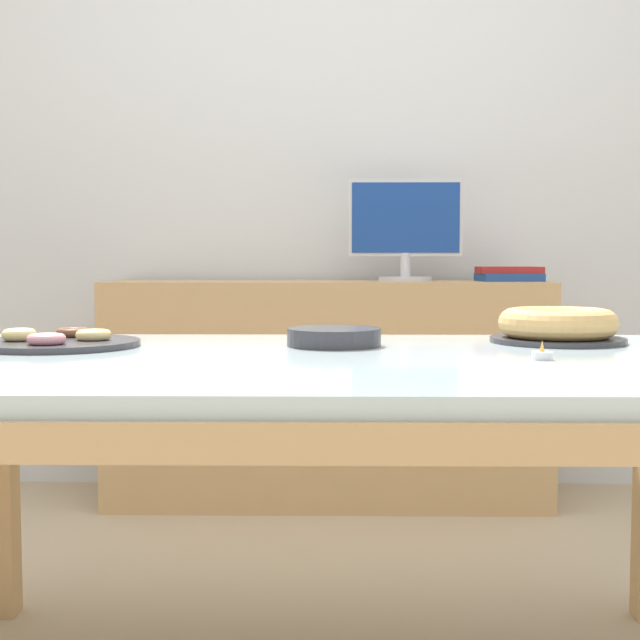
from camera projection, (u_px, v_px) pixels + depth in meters
wall_back at (328, 164)px, 3.60m from camera, size 8.00×0.10×2.60m
dining_table at (322, 395)px, 1.78m from camera, size 1.78×1.06×0.72m
sideboard at (327, 391)px, 3.37m from camera, size 1.64×0.44×0.83m
computer_monitor at (405, 230)px, 3.32m from camera, size 0.42×0.20×0.38m
book_stack at (509, 274)px, 3.33m from camera, size 0.24×0.19×0.05m
cake_chocolate_round at (558, 326)px, 2.07m from camera, size 0.31×0.31×0.08m
pastry_platter at (57, 342)px, 1.97m from camera, size 0.36×0.36×0.04m
plate_stack at (334, 337)px, 1.98m from camera, size 0.21×0.21×0.04m
tealight_centre at (542, 355)px, 1.71m from camera, size 0.04×0.04×0.04m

